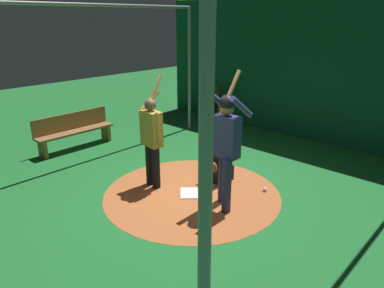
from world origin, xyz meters
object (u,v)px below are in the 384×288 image
at_px(batter, 226,140).
at_px(catcher, 218,162).
at_px(bat_rack, 216,104).
at_px(baseball_0, 265,189).
at_px(visitor, 152,137).
at_px(bench, 74,130).
at_px(home_plate, 192,193).

xyz_separation_m(batter, catcher, (-0.69, -0.69, -0.78)).
bearing_deg(catcher, batter, 45.00).
height_order(bat_rack, baseball_0, bat_rack).
height_order(visitor, bat_rack, visitor).
bearing_deg(visitor, catcher, 148.84).
distance_m(bat_rack, bench, 4.37).
xyz_separation_m(home_plate, visitor, (0.25, -0.76, 0.95)).
distance_m(home_plate, visitor, 1.24).
height_order(catcher, bat_rack, bat_rack).
bearing_deg(visitor, bench, -85.02).
xyz_separation_m(batter, visitor, (0.30, -1.45, -0.20)).
xyz_separation_m(batter, baseball_0, (-0.91, 0.22, -1.13)).
bearing_deg(batter, catcher, -135.00).
distance_m(catcher, visitor, 1.38).
height_order(bench, baseball_0, bench).
distance_m(batter, catcher, 1.25).
xyz_separation_m(visitor, baseball_0, (-1.21, 1.68, -0.92)).
bearing_deg(home_plate, catcher, 179.63).
xyz_separation_m(bench, baseball_0, (-1.13, 4.62, -0.41)).
xyz_separation_m(home_plate, bench, (0.17, -3.70, 0.44)).
bearing_deg(visitor, home_plate, 114.63).
xyz_separation_m(batter, bench, (0.22, -4.39, -0.72)).
height_order(home_plate, catcher, catcher).
height_order(batter, bench, batter).
bearing_deg(bench, visitor, 88.41).
bearing_deg(bat_rack, baseball_0, 49.88).
xyz_separation_m(home_plate, catcher, (-0.74, 0.00, 0.37)).
bearing_deg(bench, bat_rack, 168.44).
relative_size(visitor, bench, 1.06).
height_order(catcher, visitor, visitor).
distance_m(catcher, bench, 3.81).
distance_m(batter, baseball_0, 1.47).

